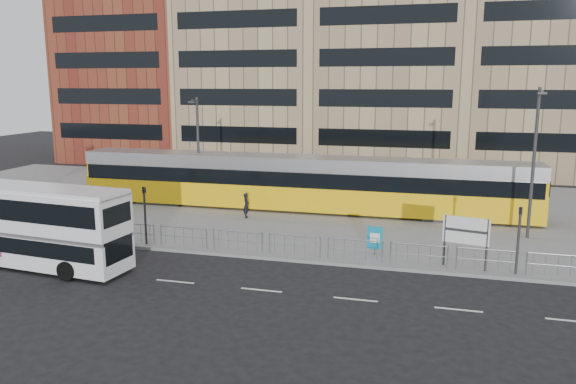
% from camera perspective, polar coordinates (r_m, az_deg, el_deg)
% --- Properties ---
extents(ground, '(120.00, 120.00, 0.00)m').
position_cam_1_polar(ground, '(28.28, -4.12, -6.72)').
color(ground, black).
rests_on(ground, ground).
extents(plaza, '(64.00, 24.00, 0.15)m').
position_cam_1_polar(plaza, '(39.40, 1.60, -1.45)').
color(plaza, gray).
rests_on(plaza, ground).
extents(kerb, '(64.00, 0.25, 0.17)m').
position_cam_1_polar(kerb, '(28.30, -4.09, -6.54)').
color(kerb, gray).
rests_on(kerb, ground).
extents(building_row, '(70.40, 18.40, 31.20)m').
position_cam_1_polar(building_row, '(60.28, 8.28, 15.07)').
color(building_row, brown).
rests_on(building_row, ground).
extents(pedestrian_barrier, '(32.07, 0.07, 1.10)m').
position_cam_1_polar(pedestrian_barrier, '(27.89, 0.09, -4.84)').
color(pedestrian_barrier, '#909398').
rests_on(pedestrian_barrier, plaza).
extents(road_markings, '(62.00, 0.12, 0.01)m').
position_cam_1_polar(road_markings, '(24.41, -4.99, -9.67)').
color(road_markings, white).
rests_on(road_markings, ground).
extents(double_decker_bus, '(9.88, 3.17, 3.88)m').
position_cam_1_polar(double_decker_bus, '(29.12, -24.50, -2.90)').
color(double_decker_bus, white).
rests_on(double_decker_bus, ground).
extents(tram, '(30.72, 3.05, 3.62)m').
position_cam_1_polar(tram, '(37.77, 1.06, 0.93)').
color(tram, yellow).
rests_on(tram, plaza).
extents(station_sign, '(2.07, 0.55, 2.42)m').
position_cam_1_polar(station_sign, '(27.12, 17.63, -3.99)').
color(station_sign, '#2D2D30').
rests_on(station_sign, plaza).
extents(ad_panel, '(0.77, 0.13, 1.44)m').
position_cam_1_polar(ad_panel, '(28.39, 8.82, -4.67)').
color(ad_panel, '#2D2D30').
rests_on(ad_panel, plaza).
extents(pedestrian, '(0.50, 0.65, 1.58)m').
position_cam_1_polar(pedestrian, '(35.70, -4.26, -1.37)').
color(pedestrian, black).
rests_on(pedestrian, plaza).
extents(traffic_light_west, '(0.19, 0.22, 3.10)m').
position_cam_1_polar(traffic_light_west, '(30.54, -14.35, -1.57)').
color(traffic_light_west, '#2D2D30').
rests_on(traffic_light_west, plaza).
extents(traffic_light_east, '(0.19, 0.22, 3.10)m').
position_cam_1_polar(traffic_light_east, '(26.96, 22.41, -3.75)').
color(traffic_light_east, '#2D2D30').
rests_on(traffic_light_east, plaza).
extents(lamp_post_west, '(0.45, 1.04, 7.45)m').
position_cam_1_polar(lamp_post_west, '(39.75, -9.15, 4.62)').
color(lamp_post_west, '#2D2D30').
rests_on(lamp_post_west, plaza).
extents(lamp_post_east, '(0.45, 1.04, 8.23)m').
position_cam_1_polar(lamp_post_east, '(33.04, 23.73, 3.21)').
color(lamp_post_east, '#2D2D30').
rests_on(lamp_post_east, plaza).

